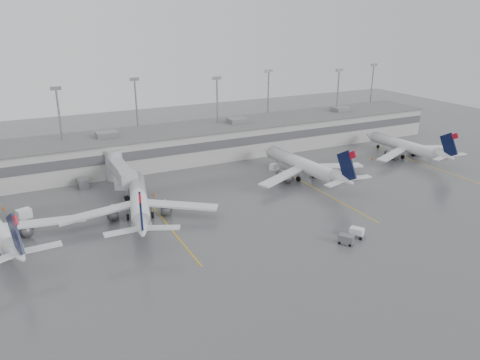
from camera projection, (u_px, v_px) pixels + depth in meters
name	position (u px, v px, depth m)	size (l,w,h in m)	color
ground	(313.00, 253.00, 74.87)	(260.00, 260.00, 0.00)	#4E4E50
terminal	(186.00, 143.00, 122.34)	(152.00, 17.00, 9.45)	#A3A39E
light_masts	(177.00, 110.00, 124.56)	(142.40, 8.00, 20.60)	gray
jet_bridge_right	(118.00, 168.00, 103.51)	(4.00, 17.20, 7.00)	#9C9EA1
stand_markings	(245.00, 202.00, 95.10)	(105.25, 40.00, 0.01)	#E0A50D
jet_mid_left	(139.00, 201.00, 86.90)	(28.39, 32.17, 10.55)	silver
jet_mid_right	(305.00, 165.00, 107.41)	(29.00, 32.62, 10.55)	silver
jet_far_right	(408.00, 146.00, 123.89)	(26.58, 29.85, 9.65)	silver
baggage_tug	(357.00, 234.00, 80.11)	(2.81, 3.11, 1.71)	white
baggage_cart	(346.00, 239.00, 77.69)	(2.57, 2.88, 1.61)	slate
gse_uld_a	(24.00, 214.00, 87.49)	(2.53, 1.69, 1.79)	white
gse_uld_b	(121.00, 186.00, 101.92)	(2.37, 1.58, 1.68)	white
gse_uld_c	(274.00, 167.00, 114.73)	(2.14, 1.42, 1.51)	white
gse_loader	(83.00, 183.00, 102.83)	(2.04, 3.27, 2.04)	slate
cone_a	(3.00, 208.00, 91.36)	(0.49, 0.49, 0.79)	#DF4D04
cone_b	(154.00, 194.00, 98.42)	(0.49, 0.49, 0.78)	#DF4D04
cone_c	(293.00, 168.00, 114.92)	(0.38, 0.38, 0.60)	#DF4D04
cone_d	(372.00, 158.00, 122.58)	(0.50, 0.50, 0.79)	#DF4D04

